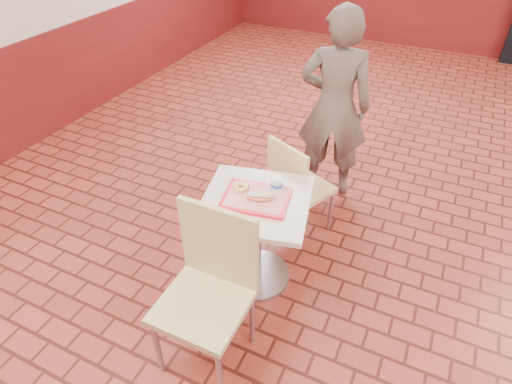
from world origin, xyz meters
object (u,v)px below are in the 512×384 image
at_px(paper_cup, 277,185).
at_px(long_john_donut, 260,197).
at_px(customer, 334,107).
at_px(main_table, 256,227).
at_px(serving_tray, 256,198).
at_px(chair_main_back, 296,184).
at_px(ring_donut, 241,187).
at_px(chair_main_front, 210,284).

bearing_deg(paper_cup, long_john_donut, -116.31).
relative_size(customer, paper_cup, 16.25).
bearing_deg(main_table, serving_tray, 0.00).
bearing_deg(main_table, chair_main_back, 83.42).
distance_m(main_table, paper_cup, 0.33).
xyz_separation_m(chair_main_back, long_john_donut, (-0.03, -0.57, 0.28)).
distance_m(long_john_donut, paper_cup, 0.14).
height_order(serving_tray, ring_donut, ring_donut).
height_order(customer, long_john_donut, customer).
relative_size(chair_main_front, paper_cup, 10.07).
distance_m(serving_tray, paper_cup, 0.15).
bearing_deg(paper_cup, main_table, -131.51).
distance_m(ring_donut, paper_cup, 0.23).
bearing_deg(ring_donut, main_table, -14.33).
relative_size(main_table, serving_tray, 1.73).
bearing_deg(serving_tray, main_table, 0.00).
relative_size(main_table, paper_cup, 7.09).
height_order(chair_main_front, ring_donut, chair_main_front).
bearing_deg(main_table, customer, 84.95).
relative_size(chair_main_front, chair_main_back, 1.19).
height_order(chair_main_front, long_john_donut, chair_main_front).
bearing_deg(ring_donut, long_john_donut, -17.58).
height_order(serving_tray, long_john_donut, long_john_donut).
height_order(chair_main_back, long_john_donut, chair_main_back).
xyz_separation_m(chair_main_front, ring_donut, (-0.13, 0.63, 0.18)).
relative_size(main_table, customer, 0.44).
relative_size(customer, ring_donut, 16.59).
distance_m(ring_donut, long_john_donut, 0.16).
distance_m(main_table, long_john_donut, 0.28).
xyz_separation_m(chair_main_back, paper_cup, (0.03, -0.45, 0.30)).
distance_m(chair_main_back, paper_cup, 0.54).
xyz_separation_m(chair_main_front, long_john_donut, (0.02, 0.58, 0.19)).
bearing_deg(paper_cup, chair_main_back, 93.76).
xyz_separation_m(main_table, paper_cup, (0.09, 0.11, 0.30)).
bearing_deg(long_john_donut, ring_donut, 162.42).
height_order(chair_main_front, serving_tray, chair_main_front).
bearing_deg(serving_tray, ring_donut, 165.67).
bearing_deg(chair_main_back, chair_main_front, 111.49).
bearing_deg(serving_tray, long_john_donut, -28.41).
bearing_deg(customer, long_john_donut, 73.83).
bearing_deg(long_john_donut, serving_tray, 151.59).
relative_size(chair_main_back, long_john_donut, 5.01).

